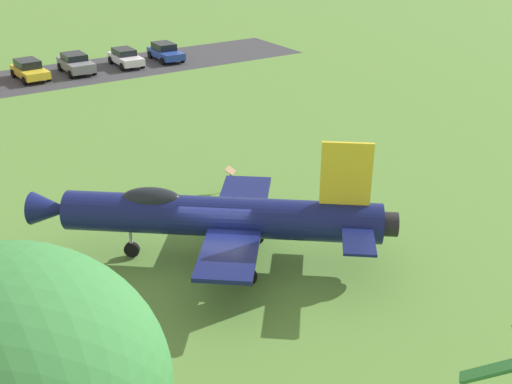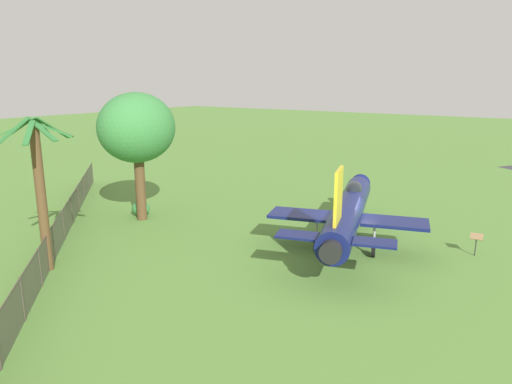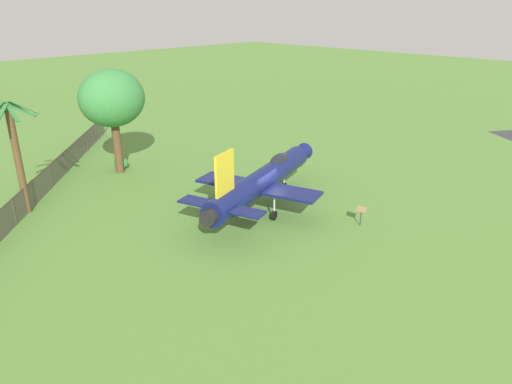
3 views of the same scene
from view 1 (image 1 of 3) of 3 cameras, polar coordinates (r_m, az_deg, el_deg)
The scene contains 9 objects.
ground_plane at distance 23.80m, azimuth -3.11°, elevation -6.36°, with size 200.00×200.00×0.00m, color #568438.
parking_strip at distance 52.25m, azimuth -16.06°, elevation 10.54°, with size 38.83×8.00×0.00m, color #38383D.
display_jet at distance 22.89m, azimuth -4.12°, elevation -2.15°, with size 13.41×8.23×5.00m.
shade_tree at distance 10.66m, azimuth -21.17°, elevation -16.06°, with size 4.98×4.29×7.94m.
info_plaque at distance 29.05m, azimuth -2.37°, elevation 1.69°, with size 0.47×0.65×1.14m.
parked_car_blue at distance 54.82m, azimuth -8.37°, elevation 12.71°, with size 4.43×3.90×1.45m.
parked_car_white at distance 53.44m, azimuth -11.96°, elevation 12.08°, with size 4.37×3.81×1.38m.
parked_car_gray at distance 52.10m, azimuth -16.30°, elevation 11.36°, with size 4.46×3.89×1.49m.
parked_car_yellow at distance 51.25m, azimuth -20.19°, elevation 10.57°, with size 4.46×3.65×1.46m.
Camera 1 is at (-8.99, 18.16, 12.50)m, focal length 43.32 mm.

